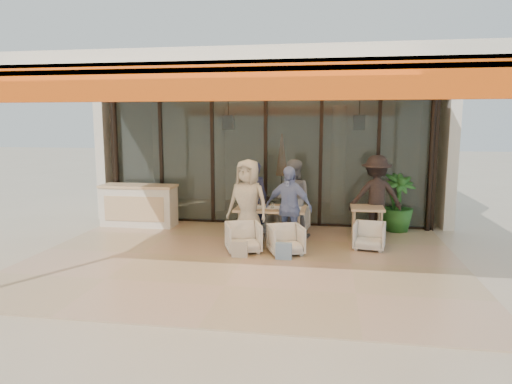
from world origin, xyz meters
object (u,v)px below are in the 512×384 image
diner_grey (292,199)px  side_table (367,212)px  chair_near_right (286,238)px  diner_periwinkle (288,207)px  diner_cream (248,203)px  standing_woman (376,196)px  chair_far_left (258,216)px  chair_far_right (294,217)px  potted_palm (397,203)px  chair_near_left (243,236)px  dining_table (271,210)px  diner_navy (255,199)px  side_chair (369,235)px  host_counter (139,205)px

diner_grey → side_table: bearing=178.3°
chair_near_right → diner_periwinkle: size_ratio=0.38×
diner_cream → diner_grey: bearing=63.1°
diner_grey → standing_woman: standing_woman is taller
chair_far_left → chair_far_right: 0.84m
chair_near_right → potted_palm: 3.35m
chair_near_left → potted_palm: (3.24, 2.31, 0.35)m
side_table → standing_woman: bearing=64.3°
dining_table → chair_near_left: 1.10m
diner_navy → side_chair: bearing=179.3°
diner_grey → diner_periwinkle: size_ratio=1.04×
chair_far_right → diner_navy: diner_navy is taller
chair_near_right → side_chair: size_ratio=1.04×
chair_far_left → diner_navy: bearing=102.2°
diner_navy → diner_periwinkle: bearing=150.1°
chair_far_left → diner_cream: bearing=102.2°
chair_near_left → diner_periwinkle: 1.10m
side_chair → chair_far_left: bearing=161.8°
diner_grey → diner_periwinkle: 0.90m
diner_grey → potted_palm: size_ratio=1.27×
chair_far_left → diner_cream: (0.00, -1.40, 0.56)m
diner_navy → side_chair: size_ratio=2.73×
chair_far_left → diner_periwinkle: size_ratio=0.42×
dining_table → potted_palm: size_ratio=1.09×
chair_near_left → diner_navy: 1.49m
standing_woman → potted_palm: bearing=-146.1°
side_table → diner_periwinkle: bearing=-152.3°
chair_near_right → diner_periwinkle: (0.00, 0.50, 0.52)m
chair_far_left → potted_palm: potted_palm is taller
chair_near_left → side_table: side_table is taller
chair_far_left → diner_grey: size_ratio=0.40×
dining_table → chair_far_left: bearing=113.7°
chair_far_right → diner_grey: 0.73m
diner_periwinkle → side_table: size_ratio=2.26×
host_counter → side_table: host_counter is taller
standing_woman → diner_navy: bearing=-0.4°
standing_woman → potted_palm: standing_woman is taller
diner_cream → side_chair: size_ratio=2.92×
diner_navy → chair_near_right: bearing=138.1°
dining_table → diner_grey: size_ratio=0.86×
chair_far_right → diner_cream: diner_cream is taller
chair_near_left → diner_cream: (0.00, 0.50, 0.57)m
dining_table → side_chair: size_ratio=2.42×
host_counter → dining_table: (3.39, -0.90, 0.16)m
chair_near_left → diner_navy: bearing=69.1°
diner_cream → chair_near_left: bearing=-73.8°
diner_grey → standing_woman: 1.89m
diner_cream → side_table: bearing=35.3°
chair_near_right → side_table: 2.15m
host_counter → chair_far_left: host_counter is taller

